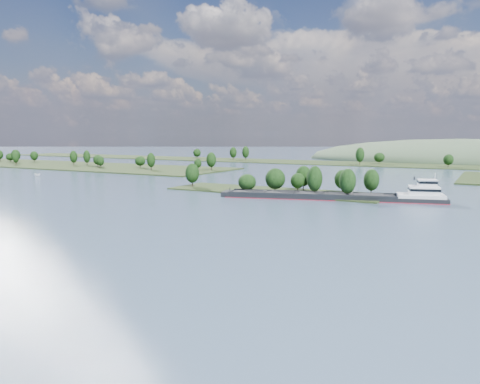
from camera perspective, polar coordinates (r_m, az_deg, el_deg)
The scene contains 7 objects.
ground at distance 163.59m, azimuth -4.64°, elevation -2.26°, with size 1800.00×1800.00×0.00m, color #394D63.
tree_island at distance 211.49m, azimuth 5.66°, elevation 0.90°, with size 100.00×32.87×14.05m.
left_bank at distance 420.51m, azimuth -20.30°, elevation 3.13°, with size 300.00×80.00×14.44m.
back_shoreline at distance 423.10m, azimuth 17.65°, elevation 3.24°, with size 900.00×60.00×16.12m.
hill_west at distance 516.15m, azimuth 25.56°, elevation 3.43°, with size 320.00×160.00×44.00m, color #394C34.
cargo_barge at distance 195.07m, azimuth 12.79°, elevation -0.45°, with size 89.94×33.75×12.21m.
motorboat at distance 321.48m, azimuth -23.47°, elevation 1.94°, with size 1.94×5.16×1.99m, color silver.
Camera 1 is at (89.06, -14.65, 26.43)m, focal length 35.00 mm.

